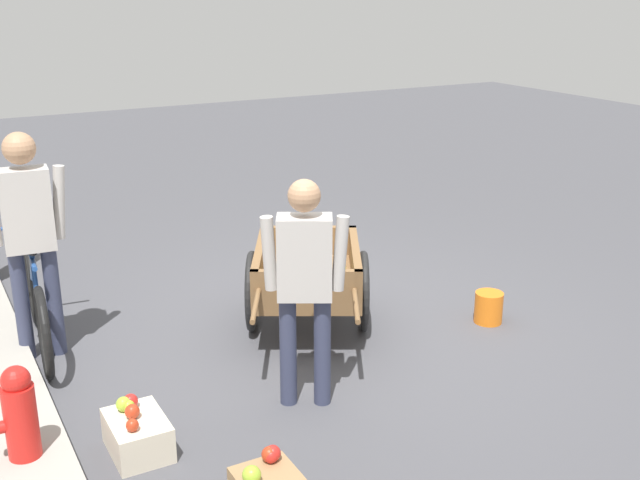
{
  "coord_description": "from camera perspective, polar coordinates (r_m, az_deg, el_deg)",
  "views": [
    {
      "loc": [
        -4.91,
        2.77,
        2.63
      ],
      "look_at": [
        0.04,
        0.05,
        0.75
      ],
      "focal_mm": 43.63,
      "sensor_mm": 36.0,
      "label": 1
    }
  ],
  "objects": [
    {
      "name": "cyclist_person",
      "position": [
        5.82,
        -20.6,
        0.98
      ],
      "size": [
        0.23,
        0.54,
        1.67
      ],
      "color": "#333851",
      "rests_on": "ground"
    },
    {
      "name": "fruit_cart",
      "position": [
        6.08,
        -0.92,
        -2.78
      ],
      "size": [
        1.81,
        1.46,
        0.71
      ],
      "color": "brown",
      "rests_on": "ground"
    },
    {
      "name": "mixed_fruit_crate",
      "position": [
        4.8,
        -13.27,
        -13.61
      ],
      "size": [
        0.44,
        0.32,
        0.31
      ],
      "color": "beige",
      "rests_on": "ground"
    },
    {
      "name": "vendor_person",
      "position": [
        4.84,
        -1.13,
        -2.61
      ],
      "size": [
        0.34,
        0.5,
        1.51
      ],
      "color": "#333851",
      "rests_on": "ground"
    },
    {
      "name": "ground_plane",
      "position": [
        6.22,
        0.6,
        -6.6
      ],
      "size": [
        24.0,
        24.0,
        0.0
      ],
      "primitive_type": "plane",
      "color": "#47474C"
    },
    {
      "name": "plastic_bucket",
      "position": [
        6.46,
        12.26,
        -4.85
      ],
      "size": [
        0.23,
        0.23,
        0.25
      ],
      "primitive_type": "cylinder",
      "color": "orange",
      "rests_on": "ground"
    },
    {
      "name": "fire_hydrant",
      "position": [
        4.68,
        -21.09,
        -12.33
      ],
      "size": [
        0.25,
        0.25,
        0.67
      ],
      "color": "red",
      "rests_on": "ground"
    },
    {
      "name": "bicycle",
      "position": [
        6.17,
        -20.03,
        -4.42
      ],
      "size": [
        1.66,
        0.46,
        0.85
      ],
      "color": "black",
      "rests_on": "ground"
    }
  ]
}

